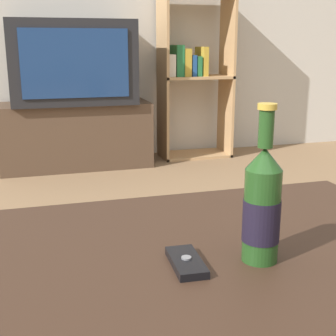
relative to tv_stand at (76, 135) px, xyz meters
name	(u,v)px	position (x,y,z in m)	size (l,w,h in m)	color
coffee_table	(199,314)	(-0.04, -2.74, 0.20)	(1.08, 0.88, 0.50)	#332116
tv_stand	(76,135)	(0.00, 0.00, 0.00)	(1.06, 0.42, 0.47)	#4C3828
television	(72,62)	(0.00, 0.00, 0.52)	(0.85, 0.50, 0.57)	black
bookshelf	(192,73)	(0.91, 0.07, 0.42)	(0.54, 0.30, 1.25)	tan
beer_bottle	(262,206)	(0.09, -2.71, 0.37)	(0.07, 0.07, 0.28)	#1E4219
cell_phone	(186,262)	(-0.04, -2.69, 0.27)	(0.06, 0.12, 0.02)	black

